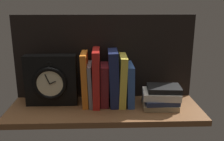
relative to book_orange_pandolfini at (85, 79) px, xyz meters
The scene contains 11 objects.
ground_plane 16.58cm from the book_orange_pandolfini, 29.42° to the right, with size 85.29×29.15×2.50cm, color brown.
back_panel 14.90cm from the book_orange_pandolfini, 46.11° to the left, with size 85.29×1.20×39.94cm, color black.
book_orange_pandolfini is the anchor object (origin of this frame).
book_gray_chess 3.51cm from the book_orange_pandolfini, ahead, with size 1.65×14.91×18.90cm, color gray.
book_red_requiem 5.15cm from the book_orange_pandolfini, ahead, with size 3.09×16.92×25.36cm, color red.
book_maroon_dawkins 9.16cm from the book_orange_pandolfini, ahead, with size 3.58×13.09×18.42cm, color maroon.
book_navy_bierce 12.92cm from the book_orange_pandolfini, ahead, with size 4.19×15.05×24.81cm, color #192147.
book_yellow_seinlanguage 16.84cm from the book_orange_pandolfini, ahead, with size 3.04×15.65×22.58cm, color gold.
book_blue_modern 20.37cm from the book_orange_pandolfini, ahead, with size 3.07×15.52×18.54cm, color #2D4C8E.
framed_clock 15.31cm from the book_orange_pandolfini, behind, with size 22.99×7.40×22.99cm.
book_stack_side 35.07cm from the book_orange_pandolfini, ahead, with size 17.35×13.84×9.75cm.
Camera 1 is at (-0.58, -104.07, 45.88)cm, focal length 40.37 mm.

